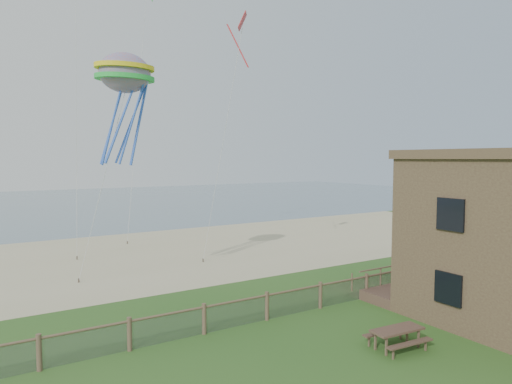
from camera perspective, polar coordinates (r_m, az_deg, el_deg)
ground at (r=16.32m, az=13.88°, el=-21.40°), size 160.00×160.00×0.00m
sand_beach at (r=34.62m, az=-13.45°, el=-7.60°), size 72.00×20.00×0.02m
ocean at (r=77.25m, az=-23.85°, el=-1.37°), size 160.00×68.00×0.02m
chainlink_fence at (r=20.42m, az=1.37°, el=-14.26°), size 36.20×0.20×1.25m
motel_deck at (r=28.90m, az=25.00°, el=-9.74°), size 15.00×2.00×0.50m
picnic_table at (r=18.42m, az=17.23°, el=-16.95°), size 2.15×1.69×0.86m
octopus_kite at (r=24.96m, az=-15.99°, el=10.43°), size 3.52×2.85×6.36m
kite_red at (r=28.50m, az=-1.72°, el=18.99°), size 2.06×1.88×2.75m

